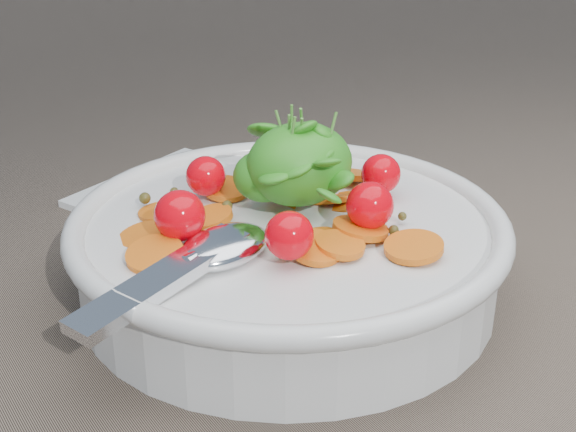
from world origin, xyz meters
TOP-DOWN VIEW (x-y plane):
  - ground at (0.00, 0.00)m, footprint 6.00×6.00m
  - bowl at (0.01, -0.02)m, footprint 0.32×0.30m
  - napkin at (0.03, 0.18)m, footprint 0.21×0.19m

SIDE VIEW (x-z plane):
  - ground at x=0.00m, z-range 0.00..0.00m
  - napkin at x=0.03m, z-range 0.00..0.01m
  - bowl at x=0.01m, z-range -0.03..0.10m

